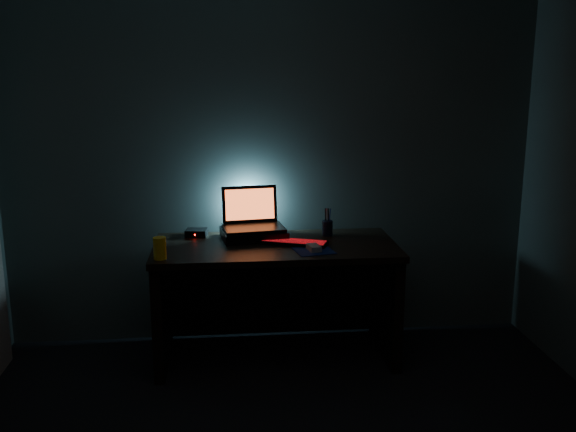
# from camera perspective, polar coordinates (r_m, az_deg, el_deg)

# --- Properties ---
(room) EXTENTS (3.50, 4.00, 2.50)m
(room) POSITION_cam_1_polar(r_m,az_deg,el_deg) (2.28, 2.00, -1.25)
(room) COLOR black
(room) RESTS_ON ground
(desk) EXTENTS (1.50, 0.70, 0.75)m
(desk) POSITION_cam_1_polar(r_m,az_deg,el_deg) (4.09, -1.16, -5.81)
(desk) COLOR black
(desk) RESTS_ON ground
(riser) EXTENTS (0.44, 0.35, 0.06)m
(riser) POSITION_cam_1_polar(r_m,az_deg,el_deg) (4.10, -3.07, -1.59)
(riser) COLOR black
(riser) RESTS_ON desk
(laptop) EXTENTS (0.41, 0.33, 0.26)m
(laptop) POSITION_cam_1_polar(r_m,az_deg,el_deg) (4.13, -3.22, -0.21)
(laptop) COLOR black
(laptop) RESTS_ON riser
(keyboard) EXTENTS (0.42, 0.27, 0.03)m
(keyboard) POSITION_cam_1_polar(r_m,az_deg,el_deg) (3.96, 0.57, -2.37)
(keyboard) COLOR black
(keyboard) RESTS_ON desk
(mousepad) EXTENTS (0.26, 0.24, 0.00)m
(mousepad) POSITION_cam_1_polar(r_m,az_deg,el_deg) (3.83, 2.30, -3.09)
(mousepad) COLOR #0B1B52
(mousepad) RESTS_ON desk
(mouse) EXTENTS (0.09, 0.12, 0.03)m
(mouse) POSITION_cam_1_polar(r_m,az_deg,el_deg) (3.82, 2.30, -2.83)
(mouse) COLOR gray
(mouse) RESTS_ON mousepad
(pen_cup) EXTENTS (0.08, 0.08, 0.10)m
(pen_cup) POSITION_cam_1_polar(r_m,az_deg,el_deg) (4.17, 3.51, -1.08)
(pen_cup) COLOR black
(pen_cup) RESTS_ON desk
(juice_glass) EXTENTS (0.09, 0.09, 0.13)m
(juice_glass) POSITION_cam_1_polar(r_m,az_deg,el_deg) (3.72, -11.33, -2.83)
(juice_glass) COLOR yellow
(juice_glass) RESTS_ON desk
(router) EXTENTS (0.15, 0.13, 0.04)m
(router) POSITION_cam_1_polar(r_m,az_deg,el_deg) (4.20, -8.14, -1.48)
(router) COLOR black
(router) RESTS_ON desk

